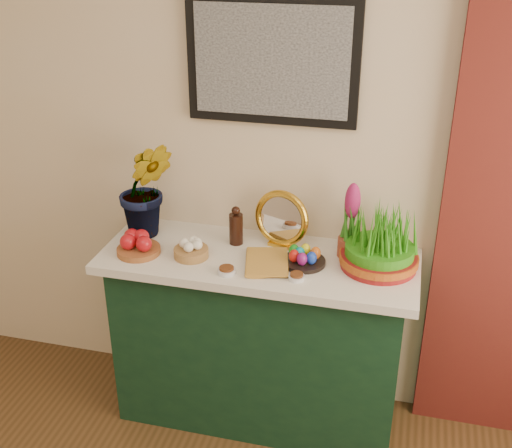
{
  "coord_description": "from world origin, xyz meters",
  "views": [
    {
      "loc": [
        0.64,
        -0.41,
        2.26
      ],
      "look_at": [
        0.05,
        1.95,
        1.07
      ],
      "focal_mm": 45.0,
      "sensor_mm": 36.0,
      "label": 1
    }
  ],
  "objects": [
    {
      "name": "wheatgrass_sabzeh",
      "position": [
        0.57,
        2.04,
        1.01
      ],
      "size": [
        0.34,
        0.34,
        0.28
      ],
      "color": "maroon",
      "rests_on": "tablecloth"
    },
    {
      "name": "book",
      "position": [
        0.01,
        1.91,
        0.91
      ],
      "size": [
        0.21,
        0.27,
        0.03
      ],
      "primitive_type": "imported",
      "rotation": [
        0.0,
        0.0,
        0.23
      ],
      "color": "#BB8732",
      "rests_on": "tablecloth"
    },
    {
      "name": "egg_plate",
      "position": [
        0.25,
        1.98,
        0.92
      ],
      "size": [
        0.24,
        0.24,
        0.08
      ],
      "color": "black",
      "rests_on": "tablecloth"
    },
    {
      "name": "vinegar_cruet",
      "position": [
        -0.08,
        2.1,
        0.97
      ],
      "size": [
        0.06,
        0.06,
        0.18
      ],
      "color": "black",
      "rests_on": "tablecloth"
    },
    {
      "name": "hyacinth_green",
      "position": [
        -0.5,
        2.09,
        1.2
      ],
      "size": [
        0.37,
        0.35,
        0.61
      ],
      "primitive_type": "imported",
      "rotation": [
        0.0,
        0.0,
        0.35
      ],
      "color": "#2C761B",
      "rests_on": "tablecloth"
    },
    {
      "name": "apple_bowl",
      "position": [
        -0.48,
        1.9,
        0.93
      ],
      "size": [
        0.23,
        0.23,
        0.1
      ],
      "color": "brown",
      "rests_on": "tablecloth"
    },
    {
      "name": "mirror",
      "position": [
        0.12,
        2.13,
        1.02
      ],
      "size": [
        0.27,
        0.12,
        0.26
      ],
      "color": "gold",
      "rests_on": "tablecloth"
    },
    {
      "name": "spice_dish_left",
      "position": [
        -0.05,
        1.82,
        0.9
      ],
      "size": [
        0.08,
        0.08,
        0.03
      ],
      "color": "silver",
      "rests_on": "tablecloth"
    },
    {
      "name": "sideboard",
      "position": [
        0.05,
        2.0,
        0.42
      ],
      "size": [
        1.3,
        0.45,
        0.85
      ],
      "primitive_type": "cube",
      "color": "#12331C",
      "rests_on": "ground"
    },
    {
      "name": "garlic_basket",
      "position": [
        -0.24,
        1.92,
        0.93
      ],
      "size": [
        0.18,
        0.18,
        0.09
      ],
      "color": "#A87F43",
      "rests_on": "tablecloth"
    },
    {
      "name": "tablecloth",
      "position": [
        0.05,
        2.0,
        0.87
      ],
      "size": [
        1.4,
        0.55,
        0.04
      ],
      "primitive_type": "cube",
      "color": "silver",
      "rests_on": "sideboard"
    },
    {
      "name": "spice_dish_right",
      "position": [
        0.25,
        1.85,
        0.9
      ],
      "size": [
        0.07,
        0.07,
        0.03
      ],
      "color": "silver",
      "rests_on": "tablecloth"
    },
    {
      "name": "hyacinth_pink",
      "position": [
        0.43,
        2.1,
        1.05
      ],
      "size": [
        0.11,
        0.11,
        0.35
      ],
      "color": "brown",
      "rests_on": "tablecloth"
    }
  ]
}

